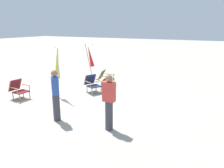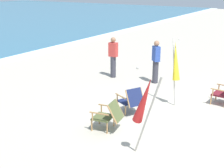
{
  "view_description": "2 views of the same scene",
  "coord_description": "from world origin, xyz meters",
  "px_view_note": "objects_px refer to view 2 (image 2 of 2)",
  "views": [
    {
      "loc": [
        7.27,
        6.42,
        2.92
      ],
      "look_at": [
        -0.09,
        2.55,
        0.68
      ],
      "focal_mm": 35.0,
      "sensor_mm": 36.0,
      "label": 1
    },
    {
      "loc": [
        -8.11,
        -2.78,
        3.66
      ],
      "look_at": [
        -0.77,
        1.85,
        0.83
      ],
      "focal_mm": 50.0,
      "sensor_mm": 36.0,
      "label": 2
    }
  ],
  "objects_px": {
    "beach_chair_back_left": "(109,115)",
    "person_near_chairs": "(113,57)",
    "beach_chair_back_right": "(131,100)",
    "umbrella_furled_yellow": "(176,62)",
    "umbrella_furled_red": "(144,101)",
    "person_by_waterline": "(156,62)"
  },
  "relations": [
    {
      "from": "beach_chair_back_left",
      "to": "person_near_chairs",
      "type": "xyz_separation_m",
      "value": [
        4.1,
        2.43,
        0.41
      ]
    },
    {
      "from": "beach_chair_back_right",
      "to": "umbrella_furled_yellow",
      "type": "height_order",
      "value": "umbrella_furled_yellow"
    },
    {
      "from": "umbrella_furled_red",
      "to": "person_near_chairs",
      "type": "bearing_deg",
      "value": 38.12
    },
    {
      "from": "beach_chair_back_left",
      "to": "umbrella_furled_red",
      "type": "relative_size",
      "value": 0.42
    },
    {
      "from": "beach_chair_back_right",
      "to": "umbrella_furled_yellow",
      "type": "xyz_separation_m",
      "value": [
        1.3,
        -0.79,
        0.96
      ]
    },
    {
      "from": "beach_chair_back_right",
      "to": "person_near_chairs",
      "type": "height_order",
      "value": "person_near_chairs"
    },
    {
      "from": "beach_chair_back_right",
      "to": "beach_chair_back_left",
      "type": "bearing_deg",
      "value": -178.66
    },
    {
      "from": "person_near_chairs",
      "to": "umbrella_furled_red",
      "type": "bearing_deg",
      "value": -141.88
    },
    {
      "from": "beach_chair_back_right",
      "to": "beach_chair_back_left",
      "type": "relative_size",
      "value": 1.08
    },
    {
      "from": "umbrella_furled_yellow",
      "to": "person_by_waterline",
      "type": "height_order",
      "value": "umbrella_furled_yellow"
    },
    {
      "from": "umbrella_furled_red",
      "to": "person_by_waterline",
      "type": "xyz_separation_m",
      "value": [
        5.01,
        2.0,
        -0.46
      ]
    },
    {
      "from": "beach_chair_back_left",
      "to": "umbrella_furled_yellow",
      "type": "distance_m",
      "value": 2.83
    },
    {
      "from": "beach_chair_back_left",
      "to": "umbrella_furled_red",
      "type": "distance_m",
      "value": 1.74
    },
    {
      "from": "umbrella_furled_yellow",
      "to": "umbrella_furled_red",
      "type": "xyz_separation_m",
      "value": [
        -3.25,
        -0.57,
        -0.08
      ]
    },
    {
      "from": "person_near_chairs",
      "to": "person_by_waterline",
      "type": "bearing_deg",
      "value": -83.1
    },
    {
      "from": "umbrella_furled_yellow",
      "to": "person_by_waterline",
      "type": "bearing_deg",
      "value": 39.24
    },
    {
      "from": "umbrella_furled_yellow",
      "to": "person_near_chairs",
      "type": "xyz_separation_m",
      "value": [
        1.54,
        3.19,
        -0.55
      ]
    },
    {
      "from": "umbrella_furled_yellow",
      "to": "umbrella_furled_red",
      "type": "distance_m",
      "value": 3.31
    },
    {
      "from": "beach_chair_back_right",
      "to": "beach_chair_back_left",
      "type": "distance_m",
      "value": 1.26
    },
    {
      "from": "beach_chair_back_left",
      "to": "person_by_waterline",
      "type": "relative_size",
      "value": 0.51
    },
    {
      "from": "umbrella_furled_yellow",
      "to": "person_by_waterline",
      "type": "xyz_separation_m",
      "value": [
        1.76,
        1.43,
        -0.55
      ]
    },
    {
      "from": "beach_chair_back_right",
      "to": "umbrella_furled_yellow",
      "type": "bearing_deg",
      "value": -31.34
    }
  ]
}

